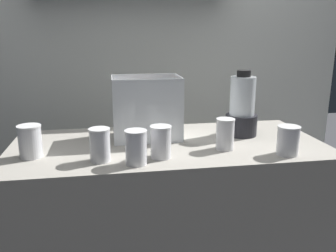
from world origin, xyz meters
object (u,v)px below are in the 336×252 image
Objects in this scene: blender_pitcher at (242,109)px; juice_cup_mango_left at (100,147)px; juice_cup_pomegranate_far_right at (225,136)px; carrot_display_bin at (146,119)px; juice_cup_carrot_far_left at (30,143)px; juice_cup_pomegranate_middle at (136,149)px; juice_cup_carrot_rightmost at (288,142)px; juice_cup_orange_right at (161,143)px.

blender_pitcher is 0.72m from juice_cup_mango_left.
juice_cup_mango_left is at bearing -173.75° from juice_cup_pomegranate_far_right.
carrot_display_bin is 0.52m from juice_cup_carrot_far_left.
juice_cup_pomegranate_middle reaches higher than juice_cup_carrot_far_left.
juice_cup_carrot_rightmost is at bearing -8.00° from juice_cup_carrot_far_left.
juice_cup_orange_right is at bearing -84.75° from carrot_display_bin.
juice_cup_carrot_rightmost is (0.75, -0.05, -0.00)m from juice_cup_mango_left.
juice_cup_carrot_far_left reaches higher than juice_cup_carrot_rightmost.
carrot_display_bin is at bearing 95.25° from juice_cup_orange_right.
juice_cup_carrot_far_left is at bearing -170.25° from blender_pitcher.
juice_cup_carrot_far_left is 0.52m from juice_cup_orange_right.
juice_cup_mango_left is 0.15m from juice_cup_pomegranate_middle.
carrot_display_bin is 0.35m from juice_cup_pomegranate_middle.
juice_cup_carrot_far_left is at bearing 169.85° from juice_cup_orange_right.
carrot_display_bin is 2.38× the size of juice_cup_carrot_far_left.
juice_cup_pomegranate_middle is 1.10× the size of juice_cup_carrot_rightmost.
juice_cup_carrot_rightmost is at bearing -25.71° from juice_cup_pomegranate_far_right.
juice_cup_carrot_far_left is at bearing 160.14° from juice_cup_pomegranate_middle.
juice_cup_pomegranate_far_right is at bearing 6.25° from juice_cup_mango_left.
juice_cup_pomegranate_middle is 1.02× the size of juice_cup_orange_right.
blender_pitcher reaches higher than juice_cup_pomegranate_middle.
juice_cup_pomegranate_far_right reaches higher than juice_cup_carrot_far_left.
juice_cup_mango_left is (-0.21, -0.28, -0.03)m from carrot_display_bin.
juice_cup_pomegranate_far_right reaches higher than juice_cup_mango_left.
juice_cup_orange_right is 0.52m from juice_cup_carrot_rightmost.
juice_cup_pomegranate_far_right is at bearing 16.37° from juice_cup_pomegranate_middle.
carrot_display_bin is 2.34× the size of juice_cup_pomegranate_far_right.
juice_cup_carrot_far_left is 1.01× the size of juice_cup_orange_right.
juice_cup_pomegranate_middle is (-0.54, -0.31, -0.07)m from blender_pitcher.
carrot_display_bin is 0.36m from juice_cup_mango_left.
juice_cup_pomegranate_far_right is (0.28, 0.06, -0.00)m from juice_cup_orange_right.
juice_cup_pomegranate_middle reaches higher than juice_cup_mango_left.
carrot_display_bin is 0.64m from juice_cup_carrot_rightmost.
blender_pitcher is 2.39× the size of juice_cup_carrot_far_left.
carrot_display_bin is 1.00× the size of blender_pitcher.
juice_cup_pomegranate_far_right is (0.80, -0.03, -0.00)m from juice_cup_carrot_far_left.
juice_cup_mango_left is at bearing -18.36° from juice_cup_carrot_far_left.
juice_cup_mango_left is 1.09× the size of juice_cup_carrot_rightmost.
juice_cup_pomegranate_middle is at bearing -149.92° from blender_pitcher.
carrot_display_bin is at bearing 21.59° from juice_cup_carrot_far_left.
juice_cup_carrot_rightmost is at bearing 0.31° from juice_cup_pomegranate_middle.
juice_cup_orange_right is (0.10, 0.06, -0.00)m from juice_cup_pomegranate_middle.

